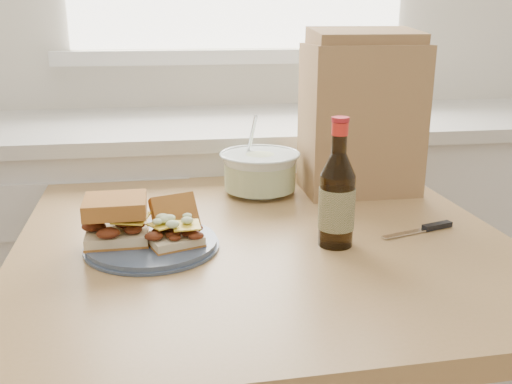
{
  "coord_description": "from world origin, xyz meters",
  "views": [
    {
      "loc": [
        -0.28,
        -0.15,
        1.26
      ],
      "look_at": [
        -0.1,
        0.98,
        0.91
      ],
      "focal_mm": 40.0,
      "sensor_mm": 36.0,
      "label": 1
    }
  ],
  "objects": [
    {
      "name": "knife",
      "position": [
        0.26,
        0.91,
        0.83
      ],
      "size": [
        0.17,
        0.07,
        0.01
      ],
      "rotation": [
        0.0,
        0.0,
        0.29
      ],
      "color": "silver",
      "rests_on": "dining_table"
    },
    {
      "name": "dining_table",
      "position": [
        -0.1,
        0.95,
        0.71
      ],
      "size": [
        1.02,
        1.02,
        0.83
      ],
      "rotation": [
        0.0,
        0.0,
        0.03
      ],
      "color": "#A77D4F",
      "rests_on": "ground"
    },
    {
      "name": "sandwich_left",
      "position": [
        -0.39,
        0.91,
        0.89
      ],
      "size": [
        0.12,
        0.11,
        0.09
      ],
      "rotation": [
        0.0,
        0.0,
        0.02
      ],
      "color": "beige",
      "rests_on": "plate"
    },
    {
      "name": "cabinet_run",
      "position": [
        -0.0,
        1.7,
        0.47
      ],
      "size": [
        2.5,
        0.64,
        0.94
      ],
      "color": "white",
      "rests_on": "ground"
    },
    {
      "name": "coleslaw_bowl",
      "position": [
        -0.05,
        1.23,
        0.88
      ],
      "size": [
        0.2,
        0.2,
        0.2
      ],
      "color": "silver",
      "rests_on": "dining_table"
    },
    {
      "name": "beer_bottle",
      "position": [
        0.04,
        0.86,
        0.92
      ],
      "size": [
        0.07,
        0.07,
        0.26
      ],
      "rotation": [
        0.0,
        0.0,
        0.38
      ],
      "color": "black",
      "rests_on": "dining_table"
    },
    {
      "name": "plate",
      "position": [
        -0.32,
        0.9,
        0.84
      ],
      "size": [
        0.25,
        0.25,
        0.02
      ],
      "primitive_type": "cylinder",
      "color": "#3D4B63",
      "rests_on": "dining_table"
    },
    {
      "name": "paper_bag",
      "position": [
        0.2,
        1.21,
        1.01
      ],
      "size": [
        0.28,
        0.19,
        0.37
      ],
      "primitive_type": "cube",
      "rotation": [
        0.0,
        0.0,
        -0.0
      ],
      "color": "#9A6E4A",
      "rests_on": "dining_table"
    },
    {
      "name": "sandwich_right",
      "position": [
        -0.28,
        0.9,
        0.87
      ],
      "size": [
        0.12,
        0.16,
        0.08
      ],
      "rotation": [
        0.0,
        0.0,
        0.33
      ],
      "color": "beige",
      "rests_on": "plate"
    }
  ]
}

